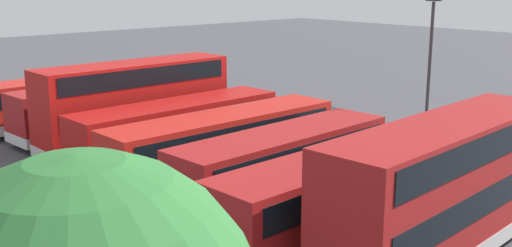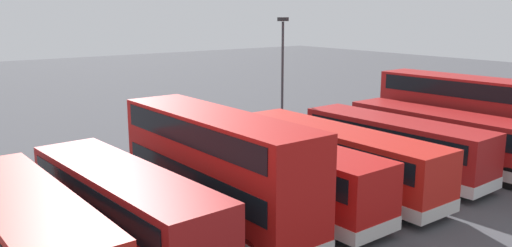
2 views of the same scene
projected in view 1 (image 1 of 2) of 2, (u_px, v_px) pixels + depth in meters
ground_plane at (332, 137)px, 35.16m from camera, size 140.00×140.00×0.00m
bus_double_decker_near_end at (445, 187)px, 19.50m from camera, size 3.26×11.04×4.55m
bus_single_deck_second at (345, 190)px, 21.65m from camera, size 2.91×11.36×2.95m
bus_single_deck_third at (283, 164)px, 24.63m from camera, size 3.03×10.34×2.95m
bus_single_deck_fourth at (224, 143)px, 27.67m from camera, size 2.68×11.56×2.95m
bus_single_deck_fifth at (178, 129)px, 30.18m from camera, size 2.86×11.01×2.95m
bus_double_decker_sixth at (135, 103)px, 32.32m from camera, size 2.71×10.44×4.55m
bus_single_deck_seventh at (104, 107)px, 35.39m from camera, size 3.18×10.71×2.95m
bus_single_deck_far_end at (69, 99)px, 37.49m from camera, size 2.76×10.35×2.95m
car_hatchback_silver at (323, 121)px, 36.01m from camera, size 4.78×2.96×1.43m
lamp_post_tall at (430, 66)px, 29.81m from camera, size 0.70×0.30×7.97m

